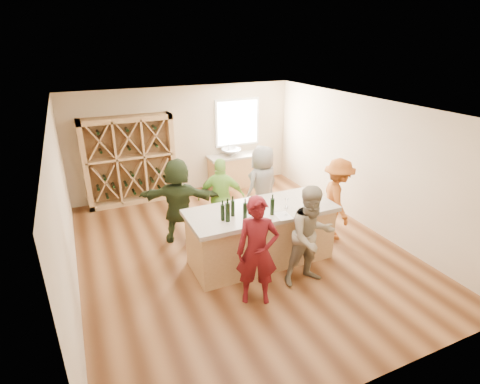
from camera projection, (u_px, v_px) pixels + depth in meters
name	position (u px, v px, depth m)	size (l,w,h in m)	color
floor	(240.00, 251.00, 7.51)	(6.00, 7.00, 0.10)	brown
ceiling	(240.00, 105.00, 6.40)	(6.00, 7.00, 0.10)	white
wall_back	(185.00, 140.00, 9.94)	(6.00, 0.10, 2.80)	#CAB492
wall_front	(377.00, 295.00, 3.97)	(6.00, 0.10, 2.80)	#CAB492
wall_left	(60.00, 214.00, 5.79)	(0.10, 7.00, 2.80)	#CAB492
wall_right	(367.00, 163.00, 8.12)	(0.10, 7.00, 2.80)	#CAB492
window_frame	(237.00, 123.00, 10.31)	(1.30, 0.06, 1.30)	white
window_pane	(238.00, 123.00, 10.28)	(1.18, 0.01, 1.18)	white
wine_rack	(130.00, 161.00, 9.25)	(2.20, 0.45, 2.20)	tan
back_counter_base	(238.00, 171.00, 10.55)	(1.60, 0.58, 0.86)	tan
back_counter_top	(238.00, 155.00, 10.38)	(1.70, 0.62, 0.06)	#AA9E8B
sink	(231.00, 152.00, 10.25)	(0.54, 0.54, 0.19)	silver
faucet	(229.00, 148.00, 10.38)	(0.02, 0.02, 0.30)	silver
tasting_counter_base	(261.00, 237.00, 6.95)	(2.60, 1.00, 1.00)	tan
tasting_counter_top	(261.00, 210.00, 6.75)	(2.72, 1.12, 0.08)	#AA9E8B
wine_bottle_a	(223.00, 213.00, 6.25)	(0.07, 0.07, 0.28)	black
wine_bottle_b	(228.00, 212.00, 6.20)	(0.08, 0.08, 0.33)	black
wine_bottle_c	(233.00, 208.00, 6.40)	(0.07, 0.07, 0.29)	black
wine_bottle_d	(245.00, 211.00, 6.28)	(0.07, 0.07, 0.29)	black
wine_bottle_e	(251.00, 207.00, 6.45)	(0.07, 0.07, 0.27)	black
wine_glass_a	(259.00, 217.00, 6.20)	(0.07, 0.07, 0.19)	white
wine_glass_b	(286.00, 211.00, 6.44)	(0.06, 0.06, 0.16)	white
wine_glass_c	(308.00, 208.00, 6.55)	(0.07, 0.07, 0.18)	white
wine_glass_d	(287.00, 204.00, 6.70)	(0.07, 0.07, 0.19)	white
wine_glass_e	(314.00, 199.00, 6.88)	(0.07, 0.07, 0.18)	white
tasting_menu_a	(255.00, 220.00, 6.32)	(0.25, 0.33, 0.00)	white
tasting_menu_b	(283.00, 216.00, 6.45)	(0.24, 0.33, 0.00)	white
tasting_menu_c	(311.00, 208.00, 6.74)	(0.20, 0.28, 0.00)	white
person_near_left	(257.00, 252.00, 5.72)	(0.65, 0.48, 1.79)	#590F14
person_near_right	(311.00, 236.00, 6.19)	(0.86, 0.47, 1.77)	gray
person_server	(337.00, 199.00, 7.66)	(1.11, 0.52, 1.72)	#994C19
person_far_mid	(222.00, 197.00, 7.79)	(0.99, 0.51, 1.68)	#8CC64C
person_far_right	(262.00, 186.00, 8.24)	(0.88, 0.57, 1.80)	slate
person_far_left	(179.00, 201.00, 7.52)	(1.64, 0.59, 1.77)	#263319
wine_bottle_f	(272.00, 207.00, 6.44)	(0.07, 0.07, 0.30)	black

